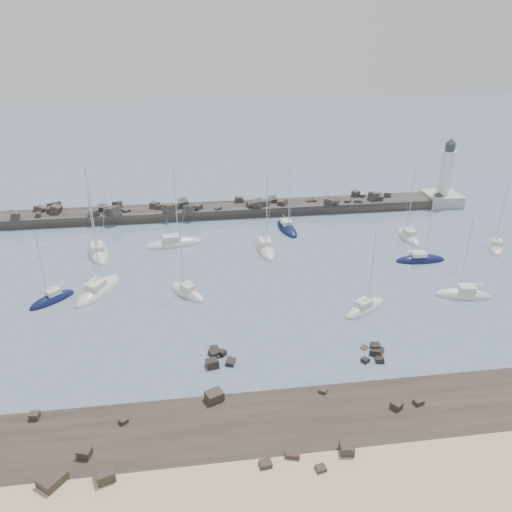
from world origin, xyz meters
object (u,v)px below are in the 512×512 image
at_px(sailboat_3, 99,291).
at_px(sailboat_13, 420,260).
at_px(sailboat_6, 266,250).
at_px(sailboat_12, 495,247).
at_px(sailboat_2, 52,300).
at_px(sailboat_9, 463,295).
at_px(sailboat_1, 98,252).
at_px(lighthouse, 443,190).
at_px(sailboat_5, 187,293).
at_px(sailboat_4, 174,244).
at_px(sailboat_8, 287,229).
at_px(sailboat_10, 408,237).
at_px(sailboat_7, 365,309).

bearing_deg(sailboat_3, sailboat_13, 3.88).
xyz_separation_m(sailboat_6, sailboat_12, (39.48, -4.35, -0.01)).
relative_size(sailboat_2, sailboat_9, 0.87).
xyz_separation_m(sailboat_2, sailboat_9, (57.70, -6.64, -0.00)).
bearing_deg(sailboat_1, sailboat_12, -5.96).
xyz_separation_m(lighthouse, sailboat_5, (-54.34, -31.65, -2.94)).
xyz_separation_m(sailboat_6, sailboat_13, (24.42, -7.45, -0.02)).
bearing_deg(sailboat_4, sailboat_13, -16.65).
bearing_deg(sailboat_8, sailboat_4, -168.89).
xyz_separation_m(lighthouse, sailboat_6, (-40.85, -18.49, -2.94)).
relative_size(sailboat_2, sailboat_6, 0.77).
height_order(sailboat_2, sailboat_13, sailboat_13).
bearing_deg(sailboat_12, sailboat_4, 170.87).
distance_m(lighthouse, sailboat_10, 22.40).
bearing_deg(sailboat_5, sailboat_2, 178.33).
relative_size(sailboat_9, sailboat_10, 0.95).
relative_size(sailboat_6, sailboat_10, 1.07).
xyz_separation_m(sailboat_8, sailboat_10, (20.85, -6.84, 0.01)).
height_order(sailboat_7, sailboat_10, sailboat_10).
distance_m(lighthouse, sailboat_13, 30.85).
bearing_deg(sailboat_13, sailboat_8, 139.83).
relative_size(lighthouse, sailboat_10, 1.09).
distance_m(sailboat_10, sailboat_12, 14.56).
distance_m(sailboat_7, sailboat_13, 19.31).
height_order(sailboat_8, sailboat_9, sailboat_8).
xyz_separation_m(sailboat_3, sailboat_5, (12.69, -2.28, -0.00)).
relative_size(sailboat_6, sailboat_13, 1.11).
bearing_deg(sailboat_2, sailboat_1, 75.17).
bearing_deg(sailboat_8, sailboat_6, -122.19).
bearing_deg(sailboat_7, sailboat_10, 54.97).
bearing_deg(sailboat_2, lighthouse, 23.06).
height_order(sailboat_1, sailboat_13, sailboat_1).
bearing_deg(sailboat_9, sailboat_12, 46.81).
bearing_deg(sailboat_10, sailboat_12, -24.78).
bearing_deg(sailboat_13, sailboat_12, 11.64).
relative_size(sailboat_4, sailboat_9, 1.24).
distance_m(sailboat_4, sailboat_8, 21.31).
bearing_deg(sailboat_12, sailboat_8, 159.20).
bearing_deg(sailboat_10, sailboat_1, 178.99).
relative_size(sailboat_7, sailboat_8, 0.89).
xyz_separation_m(sailboat_3, sailboat_4, (10.67, 15.37, -0.00)).
relative_size(sailboat_1, sailboat_13, 1.24).
xyz_separation_m(sailboat_3, sailboat_7, (36.62, -9.91, -0.01)).
bearing_deg(sailboat_7, sailboat_3, 164.85).
bearing_deg(sailboat_10, lighthouse, 48.92).
height_order(sailboat_4, sailboat_9, sailboat_4).
xyz_separation_m(lighthouse, sailboat_3, (-67.02, -29.37, -2.94)).
bearing_deg(sailboat_1, sailboat_7, -31.34).
height_order(sailboat_7, sailboat_12, sailboat_12).
relative_size(lighthouse, sailboat_6, 1.02).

